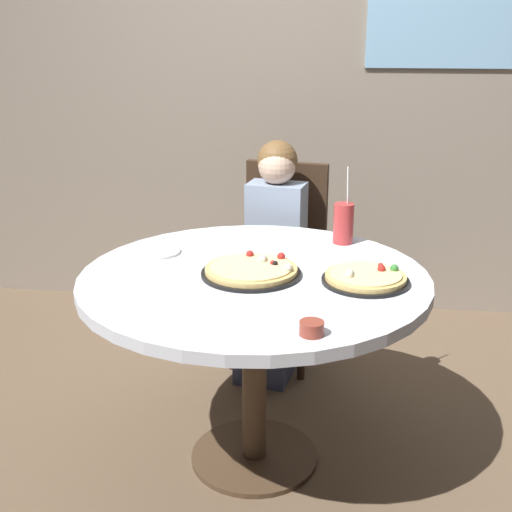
{
  "coord_description": "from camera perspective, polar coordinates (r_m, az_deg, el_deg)",
  "views": [
    {
      "loc": [
        0.28,
        -2.17,
        1.56
      ],
      "look_at": [
        0.0,
        0.05,
        0.8
      ],
      "focal_mm": 47.23,
      "sensor_mm": 36.0,
      "label": 1
    }
  ],
  "objects": [
    {
      "name": "soda_cup",
      "position": [
        2.67,
        7.42,
        2.78
      ],
      "size": [
        0.08,
        0.08,
        0.31
      ],
      "color": "#B73333",
      "rests_on": "dining_table"
    },
    {
      "name": "plate_small",
      "position": [
        2.58,
        -8.43,
        0.37
      ],
      "size": [
        0.18,
        0.18,
        0.01
      ],
      "primitive_type": "cylinder",
      "color": "white",
      "rests_on": "dining_table"
    },
    {
      "name": "ground_plane",
      "position": [
        2.69,
        -0.14,
        -16.72
      ],
      "size": [
        8.0,
        8.0,
        0.0
      ],
      "primitive_type": "plane",
      "color": "brown"
    },
    {
      "name": "diner_child",
      "position": [
        3.12,
        1.34,
        -1.42
      ],
      "size": [
        0.31,
        0.43,
        1.08
      ],
      "color": "#3F4766",
      "rests_on": "ground_plane"
    },
    {
      "name": "chair_wooden",
      "position": [
        3.27,
        2.16,
        0.41
      ],
      "size": [
        0.46,
        0.46,
        0.95
      ],
      "color": "#382619",
      "rests_on": "ground_plane"
    },
    {
      "name": "pizza_cheese",
      "position": [
        2.28,
        9.28,
        -1.84
      ],
      "size": [
        0.29,
        0.29,
        0.05
      ],
      "color": "black",
      "rests_on": "dining_table"
    },
    {
      "name": "dining_table",
      "position": [
        2.37,
        -0.15,
        -3.76
      ],
      "size": [
        1.22,
        1.22,
        0.75
      ],
      "color": "silver",
      "rests_on": "ground_plane"
    },
    {
      "name": "wall_with_window",
      "position": [
        3.79,
        3.14,
        17.15
      ],
      "size": [
        5.2,
        0.14,
        2.9
      ],
      "color": "gray",
      "rests_on": "ground_plane"
    },
    {
      "name": "pizza_veggie",
      "position": [
        2.32,
        -0.35,
        -1.23
      ],
      "size": [
        0.35,
        0.35,
        0.05
      ],
      "color": "black",
      "rests_on": "dining_table"
    },
    {
      "name": "sauce_bowl",
      "position": [
        1.88,
        4.74,
        -6.12
      ],
      "size": [
        0.07,
        0.07,
        0.04
      ],
      "primitive_type": "cylinder",
      "color": "brown",
      "rests_on": "dining_table"
    }
  ]
}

